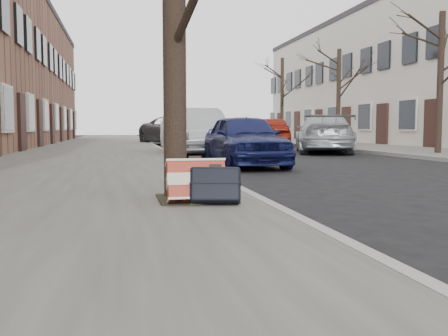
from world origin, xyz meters
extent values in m
plane|color=black|center=(0.00, 0.00, 0.00)|extent=(120.00, 120.00, 0.00)
cube|color=slate|center=(-3.70, 15.00, 0.06)|extent=(5.00, 70.00, 0.12)
cube|color=slate|center=(7.80, 15.00, 0.06)|extent=(4.00, 70.00, 0.12)
cube|color=black|center=(-2.00, 1.20, 0.13)|extent=(0.85, 0.85, 0.02)
cube|color=#9C2E1F|center=(-2.04, 0.86, 0.36)|extent=(0.62, 0.34, 0.48)
cube|color=black|center=(-1.85, 0.76, 0.33)|extent=(0.59, 0.41, 0.42)
imported|color=#131749|center=(0.09, 7.25, 0.64)|extent=(1.56, 3.76, 1.28)
imported|color=#A8ABAF|center=(-0.39, 12.03, 0.79)|extent=(1.95, 4.90, 1.59)
imported|color=#3D3E43|center=(0.10, 22.28, 0.77)|extent=(4.00, 6.01, 1.53)
imported|color=#9EA2A6|center=(4.52, 12.90, 0.70)|extent=(3.36, 5.16, 1.39)
imported|color=maroon|center=(4.52, 19.29, 0.74)|extent=(2.77, 4.62, 1.47)
cylinder|color=black|center=(7.20, 9.93, 2.35)|extent=(0.20, 0.20, 4.47)
cylinder|color=black|center=(7.20, 17.50, 2.34)|extent=(0.20, 0.20, 4.45)
cylinder|color=black|center=(7.20, 25.80, 2.70)|extent=(0.22, 0.22, 5.15)
camera|label=1|loc=(-2.83, -4.38, 0.93)|focal=40.00mm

